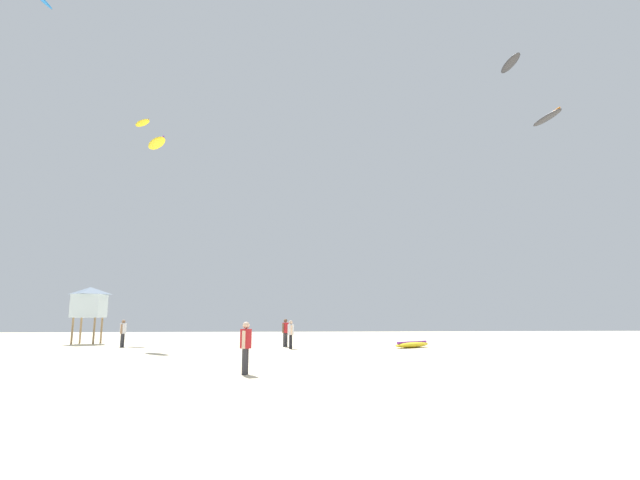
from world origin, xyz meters
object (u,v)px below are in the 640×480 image
(person_foreground, at_px, (246,344))
(lifeguard_tower, at_px, (90,302))
(person_left, at_px, (285,330))
(kite_aloft_1, at_px, (510,63))
(person_midground, at_px, (123,331))
(kite_aloft_0, at_px, (547,118))
(kite_aloft_3, at_px, (157,143))
(kite_grounded_near, at_px, (412,345))
(person_right, at_px, (291,332))
(kite_aloft_2, at_px, (142,123))

(person_foreground, distance_m, lifeguard_tower, 24.71)
(person_left, xyz_separation_m, kite_aloft_1, (17.58, 1.30, 20.74))
(person_midground, height_order, kite_aloft_1, kite_aloft_1)
(kite_aloft_0, distance_m, kite_aloft_3, 27.74)
(kite_grounded_near, bearing_deg, kite_aloft_0, -3.61)
(person_right, height_order, kite_aloft_1, kite_aloft_1)
(person_midground, xyz_separation_m, person_right, (10.69, -2.99, -0.03))
(kite_grounded_near, height_order, kite_aloft_3, kite_aloft_3)
(kite_aloft_3, bearing_deg, person_right, -25.04)
(person_midground, bearing_deg, person_right, 174.55)
(person_right, height_order, kite_aloft_3, kite_aloft_3)
(person_foreground, xyz_separation_m, kite_aloft_2, (-11.59, 27.57, 19.08))
(lifeguard_tower, bearing_deg, person_right, -27.89)
(person_foreground, relative_size, lifeguard_tower, 0.40)
(kite_aloft_1, bearing_deg, person_foreground, -138.75)
(person_midground, height_order, lifeguard_tower, lifeguard_tower)
(lifeguard_tower, relative_size, kite_aloft_2, 2.02)
(person_foreground, height_order, person_right, person_right)
(person_left, xyz_separation_m, person_right, (0.26, -2.27, -0.06))
(person_foreground, bearing_deg, person_midground, 133.02)
(person_midground, distance_m, person_right, 11.10)
(kite_aloft_1, distance_m, kite_aloft_2, 32.73)
(kite_aloft_0, bearing_deg, kite_aloft_3, 170.37)
(kite_aloft_0, xyz_separation_m, kite_aloft_2, (-31.20, 14.30, 4.49))
(person_foreground, xyz_separation_m, person_right, (1.99, 13.37, 0.02))
(person_midground, distance_m, kite_aloft_0, 31.97)
(lifeguard_tower, xyz_separation_m, kite_aloft_0, (32.26, -7.85, 12.51))
(lifeguard_tower, distance_m, kite_aloft_2, 18.21)
(person_foreground, xyz_separation_m, kite_aloft_3, (-7.72, 17.91, 13.45))
(kite_aloft_0, distance_m, kite_aloft_2, 34.61)
(person_right, distance_m, kite_aloft_0, 22.86)
(person_right, distance_m, kite_grounded_near, 7.74)
(person_foreground, relative_size, kite_aloft_0, 0.56)
(person_right, bearing_deg, kite_aloft_0, 170.21)
(person_midground, relative_size, kite_aloft_3, 0.63)
(kite_aloft_2, bearing_deg, person_left, -41.82)
(kite_aloft_0, relative_size, kite_aloft_1, 0.96)
(person_midground, xyz_separation_m, kite_aloft_2, (-2.90, 11.21, 19.03))
(person_foreground, distance_m, kite_aloft_0, 27.81)
(kite_aloft_2, bearing_deg, kite_grounded_near, -32.73)
(kite_aloft_1, bearing_deg, kite_aloft_3, 177.95)
(kite_grounded_near, height_order, lifeguard_tower, lifeguard_tower)
(person_left, height_order, kite_aloft_1, kite_aloft_1)
(person_foreground, relative_size, kite_grounded_near, 0.52)
(person_right, bearing_deg, person_left, -93.05)
(kite_grounded_near, relative_size, kite_aloft_1, 1.04)
(person_foreground, relative_size, person_left, 0.92)
(kite_grounded_near, relative_size, lifeguard_tower, 0.77)
(person_foreground, distance_m, kite_aloft_1, 33.07)
(kite_aloft_0, bearing_deg, kite_grounded_near, 176.39)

